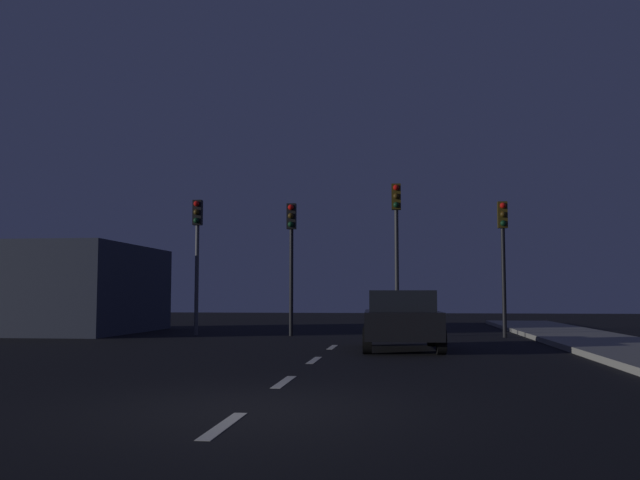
# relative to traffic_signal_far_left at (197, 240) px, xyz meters

# --- Properties ---
(ground_plane) EXTENTS (80.00, 80.00, 0.00)m
(ground_plane) POSITION_rel_traffic_signal_far_left_xyz_m (5.37, -8.22, -3.38)
(ground_plane) COLOR black
(lane_stripe_nearest) EXTENTS (0.16, 1.60, 0.01)m
(lane_stripe_nearest) POSITION_rel_traffic_signal_far_left_xyz_m (5.37, -16.42, -3.38)
(lane_stripe_nearest) COLOR silver
(lane_stripe_nearest) RESTS_ON ground_plane
(lane_stripe_second) EXTENTS (0.16, 1.60, 0.01)m
(lane_stripe_second) POSITION_rel_traffic_signal_far_left_xyz_m (5.37, -12.62, -3.38)
(lane_stripe_second) COLOR silver
(lane_stripe_second) RESTS_ON ground_plane
(lane_stripe_third) EXTENTS (0.16, 1.60, 0.01)m
(lane_stripe_third) POSITION_rel_traffic_signal_far_left_xyz_m (5.37, -8.82, -3.38)
(lane_stripe_third) COLOR silver
(lane_stripe_third) RESTS_ON ground_plane
(lane_stripe_fourth) EXTENTS (0.16, 1.60, 0.01)m
(lane_stripe_fourth) POSITION_rel_traffic_signal_far_left_xyz_m (5.37, -5.02, -3.38)
(lane_stripe_fourth) COLOR silver
(lane_stripe_fourth) RESTS_ON ground_plane
(traffic_signal_far_left) EXTENTS (0.32, 0.38, 4.82)m
(traffic_signal_far_left) POSITION_rel_traffic_signal_far_left_xyz_m (0.00, 0.00, 0.00)
(traffic_signal_far_left) COLOR #4C4C51
(traffic_signal_far_left) RESTS_ON ground_plane
(traffic_signal_center_left) EXTENTS (0.32, 0.38, 4.63)m
(traffic_signal_center_left) POSITION_rel_traffic_signal_far_left_xyz_m (3.41, -0.00, -0.12)
(traffic_signal_center_left) COLOR black
(traffic_signal_center_left) RESTS_ON ground_plane
(traffic_signal_center_right) EXTENTS (0.32, 0.38, 5.26)m
(traffic_signal_center_right) POSITION_rel_traffic_signal_far_left_xyz_m (7.09, 0.00, 0.29)
(traffic_signal_center_right) COLOR #2D2D30
(traffic_signal_center_right) RESTS_ON ground_plane
(traffic_signal_far_right) EXTENTS (0.32, 0.38, 4.58)m
(traffic_signal_far_right) POSITION_rel_traffic_signal_far_left_xyz_m (10.67, -0.00, -0.15)
(traffic_signal_far_right) COLOR black
(traffic_signal_far_right) RESTS_ON ground_plane
(car_stopped_ahead) EXTENTS (2.14, 3.97, 1.53)m
(car_stopped_ahead) POSITION_rel_traffic_signal_far_left_xyz_m (7.25, -5.70, -2.60)
(car_stopped_ahead) COLOR black
(car_stopped_ahead) RESTS_ON ground_plane
(storefront_left) EXTENTS (5.47, 7.23, 3.29)m
(storefront_left) POSITION_rel_traffic_signal_far_left_xyz_m (-5.36, 1.29, -1.73)
(storefront_left) COLOR #333847
(storefront_left) RESTS_ON ground_plane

